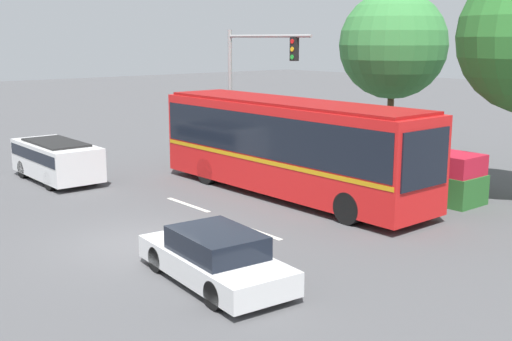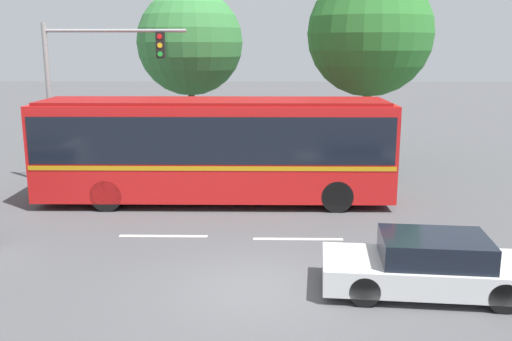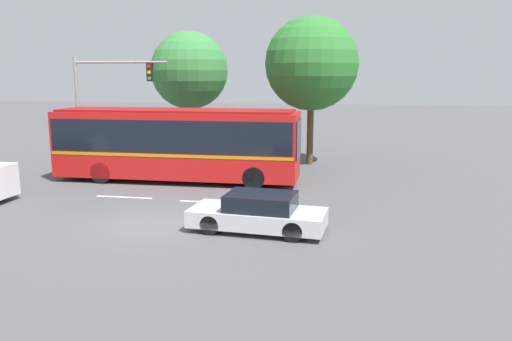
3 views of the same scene
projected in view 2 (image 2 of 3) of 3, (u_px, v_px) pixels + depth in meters
ground_plane at (254, 289)px, 12.03m from camera, size 140.00×140.00×0.00m
city_bus at (215, 145)px, 18.33m from camera, size 11.46×2.65×3.38m
sedan_foreground at (429, 266)px, 11.73m from camera, size 4.48×2.14×1.24m
traffic_light_pole at (85, 78)px, 20.12m from camera, size 5.10×0.24×5.86m
flowering_hedge at (277, 157)px, 21.94m from camera, size 6.46×1.55×1.70m
street_tree_left at (190, 43)px, 25.35m from camera, size 4.74×4.74×7.57m
street_tree_centre at (370, 34)px, 22.85m from camera, size 5.07×5.07×8.07m
lane_stripe_near at (163, 236)px, 15.32m from camera, size 2.40×0.16×0.01m
lane_stripe_mid at (298, 239)px, 15.09m from camera, size 2.40×0.16×0.01m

